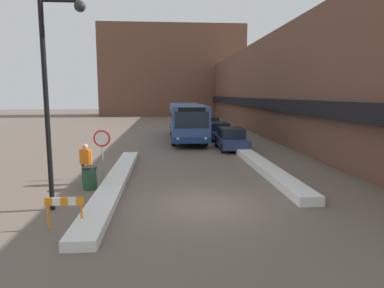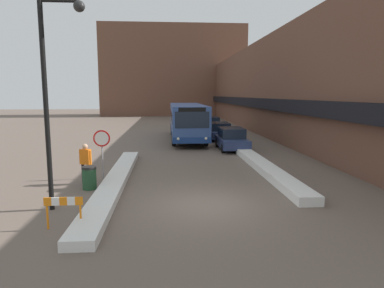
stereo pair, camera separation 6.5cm
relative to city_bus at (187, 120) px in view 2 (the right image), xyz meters
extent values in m
plane|color=#66564C|center=(-0.39, -17.55, -1.66)|extent=(160.00, 160.00, 0.00)
cube|color=brown|center=(9.61, 6.45, 2.85)|extent=(5.00, 60.00, 9.02)
cube|color=black|center=(6.86, 6.45, 1.39)|extent=(0.50, 60.00, 0.90)
cube|color=brown|center=(-0.39, 35.74, 6.38)|extent=(26.00, 8.00, 16.09)
cube|color=silver|center=(-3.99, -14.41, -1.52)|extent=(0.90, 13.13, 0.30)
cube|color=silver|center=(3.21, -12.71, -1.48)|extent=(0.90, 10.77, 0.36)
cube|color=#335193|center=(0.00, 0.01, 0.08)|extent=(2.69, 11.50, 2.53)
cube|color=navy|center=(0.00, 0.01, -0.96)|extent=(2.71, 11.52, 0.44)
cube|color=#192333|center=(0.00, 0.01, 0.43)|extent=(2.71, 10.58, 0.69)
cube|color=#192333|center=(0.00, -5.75, 0.46)|extent=(2.37, 0.03, 1.14)
cube|color=black|center=(0.00, -5.75, 1.16)|extent=(1.88, 0.03, 0.28)
sphere|color=#F2EAC6|center=(-0.97, -5.76, -0.83)|extent=(0.20, 0.20, 0.20)
sphere|color=#F2EAC6|center=(0.97, -5.76, -0.83)|extent=(0.20, 0.20, 0.20)
cylinder|color=black|center=(-1.22, -3.56, -1.10)|extent=(0.28, 1.13, 1.13)
cylinder|color=black|center=(1.22, -3.56, -1.10)|extent=(0.28, 1.13, 1.13)
cylinder|color=black|center=(-1.22, 3.57, -1.10)|extent=(0.28, 1.13, 1.13)
cylinder|color=black|center=(1.22, 3.57, -1.10)|extent=(0.28, 1.13, 1.13)
cube|color=navy|center=(2.81, -5.55, -1.12)|extent=(1.81, 4.25, 0.60)
cube|color=#192333|center=(2.81, -5.44, -0.48)|extent=(1.59, 2.34, 0.69)
cylinder|color=black|center=(3.64, -6.87, -1.36)|extent=(0.20, 0.61, 0.61)
cylinder|color=black|center=(1.99, -6.87, -1.36)|extent=(0.20, 0.61, 0.61)
cylinder|color=black|center=(3.64, -4.23, -1.36)|extent=(0.20, 0.61, 0.61)
cylinder|color=black|center=(1.99, -4.23, -1.36)|extent=(0.20, 0.61, 0.61)
cube|color=navy|center=(2.81, 0.09, -1.14)|extent=(1.80, 4.52, 0.54)
cube|color=#192333|center=(2.81, 0.20, -0.55)|extent=(1.58, 2.49, 0.65)
cylinder|color=black|center=(3.63, -1.31, -1.34)|extent=(0.20, 0.64, 0.64)
cylinder|color=black|center=(1.99, -1.31, -1.34)|extent=(0.20, 0.64, 0.64)
cylinder|color=black|center=(3.63, 1.49, -1.34)|extent=(0.20, 0.64, 0.64)
cylinder|color=black|center=(1.99, 1.49, -1.34)|extent=(0.20, 0.64, 0.64)
cube|color=#B7B7BC|center=(2.81, 6.02, -1.12)|extent=(1.78, 4.74, 0.60)
cube|color=#192333|center=(2.81, 6.14, -0.47)|extent=(1.56, 2.61, 0.69)
cylinder|color=black|center=(3.62, 4.55, -1.36)|extent=(0.20, 0.61, 0.61)
cylinder|color=black|center=(2.00, 4.55, -1.36)|extent=(0.20, 0.61, 0.61)
cylinder|color=black|center=(3.62, 7.49, -1.36)|extent=(0.20, 0.61, 0.61)
cylinder|color=black|center=(2.00, 7.49, -1.36)|extent=(0.20, 0.61, 0.61)
cylinder|color=gray|center=(-4.71, -13.36, -0.54)|extent=(0.07, 0.07, 2.25)
cylinder|color=red|center=(-4.71, -13.38, 0.21)|extent=(0.76, 0.03, 0.76)
cylinder|color=white|center=(-4.71, -13.39, 0.21)|extent=(0.62, 0.02, 0.62)
cylinder|color=black|center=(-5.65, -17.62, 1.79)|extent=(0.16, 0.16, 6.90)
cylinder|color=black|center=(-5.05, -17.62, 5.09)|extent=(1.20, 0.10, 0.10)
sphere|color=black|center=(-4.45, -17.62, 4.94)|extent=(0.36, 0.36, 0.36)
cylinder|color=#232328|center=(-5.40, -14.24, -1.23)|extent=(0.13, 0.13, 0.87)
cylinder|color=#232328|center=(-5.12, -14.36, -1.23)|extent=(0.13, 0.13, 0.87)
cube|color=orange|center=(-5.26, -14.30, -0.47)|extent=(0.52, 0.38, 0.65)
sphere|color=tan|center=(-5.26, -14.30, -0.02)|extent=(0.24, 0.24, 0.24)
cylinder|color=orange|center=(-5.48, -14.21, -0.50)|extent=(0.10, 0.10, 0.62)
cylinder|color=orange|center=(-5.04, -14.39, -0.50)|extent=(0.10, 0.10, 0.62)
cylinder|color=#234C2D|center=(-4.93, -15.18, -1.24)|extent=(0.56, 0.56, 0.85)
cylinder|color=black|center=(-4.93, -15.18, -0.76)|extent=(0.59, 0.59, 0.10)
cylinder|color=orange|center=(-5.20, -19.38, -1.31)|extent=(0.06, 0.06, 0.70)
cylinder|color=orange|center=(-4.27, -19.38, -1.31)|extent=(0.06, 0.06, 0.70)
cube|color=orange|center=(-5.17, -19.38, -0.84)|extent=(0.22, 0.04, 0.24)
cube|color=white|center=(-4.95, -19.38, -0.84)|extent=(0.22, 0.04, 0.24)
cube|color=orange|center=(-4.73, -19.38, -0.84)|extent=(0.22, 0.04, 0.24)
cube|color=white|center=(-4.51, -19.38, -0.84)|extent=(0.22, 0.04, 0.24)
cube|color=orange|center=(-4.29, -19.38, -0.84)|extent=(0.22, 0.04, 0.24)
camera|label=1|loc=(-1.81, -29.09, 2.20)|focal=32.00mm
camera|label=2|loc=(-1.75, -29.10, 2.20)|focal=32.00mm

